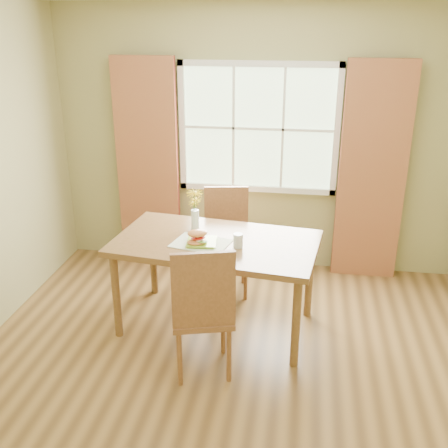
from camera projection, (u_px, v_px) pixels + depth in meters
name	position (u px, v px, depth m)	size (l,w,h in m)	color
room	(232.00, 204.00, 3.62)	(4.24, 3.84, 2.74)	olive
window	(258.00, 129.00, 5.28)	(1.62, 0.06, 1.32)	#B8DAA5
curtain_left	(148.00, 165.00, 5.51)	(0.65, 0.08, 2.20)	maroon
curtain_right	(372.00, 174.00, 5.18)	(0.65, 0.08, 2.20)	maroon
dining_table	(216.00, 250.00, 4.40)	(1.78, 1.14, 0.82)	brown
chair_near	(203.00, 308.00, 3.80)	(0.55, 0.55, 1.08)	brown
chair_far	(227.00, 235.00, 5.11)	(0.50, 0.50, 1.03)	brown
placemat	(201.00, 243.00, 4.30)	(0.45, 0.33, 0.01)	beige
plate	(202.00, 243.00, 4.30)	(0.24, 0.24, 0.01)	#98C832
croissant_sandwich	(197.00, 237.00, 4.23)	(0.20, 0.17, 0.13)	#F89654
water_glass	(238.00, 241.00, 4.22)	(0.08, 0.08, 0.12)	silver
flower_vase	(195.00, 206.00, 4.53)	(0.14, 0.14, 0.36)	silver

